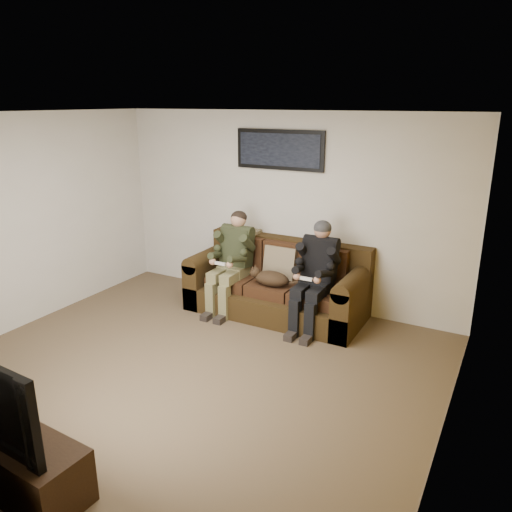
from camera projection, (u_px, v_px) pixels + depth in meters
The scene contains 14 objects.
floor at pixel (190, 370), 5.26m from camera, with size 5.00×5.00×0.00m, color brown.
ceiling at pixel (179, 114), 4.49m from camera, with size 5.00×5.00×0.00m, color silver.
wall_back at pixel (284, 210), 6.76m from camera, with size 5.00×5.00×0.00m, color beige.
wall_left at pixel (17, 223), 6.01m from camera, with size 4.50×4.50×0.00m, color beige.
wall_right at pixel (456, 298), 3.74m from camera, with size 4.50×4.50×0.00m, color beige.
accent_wall_right at pixel (455, 298), 3.74m from camera, with size 4.50×4.50×0.00m, color #A67A10.
sofa at pixel (279, 286), 6.63m from camera, with size 2.31×1.00×0.95m.
throw_pillow at pixel (280, 263), 6.57m from camera, with size 0.44×0.13×0.42m, color #7F6E53.
throw_blanket at pixel (244, 232), 7.02m from camera, with size 0.47×0.23×0.08m, color #9B9372.
person_left at pixel (232, 256), 6.62m from camera, with size 0.51×0.87×1.32m.
person_right at pixel (316, 269), 6.08m from camera, with size 0.51×0.86×1.33m.
cat at pixel (270, 278), 6.33m from camera, with size 0.66×0.26×0.24m.
framed_poster at pixel (280, 150), 6.52m from camera, with size 1.25×0.05×0.52m.
tv_stand at pixel (11, 458), 3.66m from camera, with size 1.34×0.43×0.42m, color black.
Camera 1 is at (2.84, -3.77, 2.72)m, focal length 35.00 mm.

